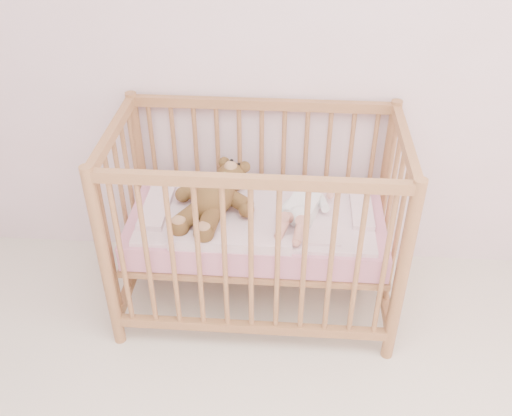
# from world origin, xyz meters

# --- Properties ---
(wall_back) EXTENTS (4.00, 0.02, 2.70)m
(wall_back) POSITION_xyz_m (0.00, 2.00, 1.35)
(wall_back) COLOR white
(wall_back) RESTS_ON floor
(crib) EXTENTS (1.36, 0.76, 1.00)m
(crib) POSITION_xyz_m (-0.24, 1.60, 0.50)
(crib) COLOR #B6824D
(crib) RESTS_ON floor
(mattress) EXTENTS (1.22, 0.62, 0.13)m
(mattress) POSITION_xyz_m (-0.24, 1.60, 0.49)
(mattress) COLOR pink
(mattress) RESTS_ON crib
(blanket) EXTENTS (1.10, 0.58, 0.06)m
(blanket) POSITION_xyz_m (-0.24, 1.60, 0.56)
(blanket) COLOR pink
(blanket) RESTS_ON mattress
(baby) EXTENTS (0.36, 0.54, 0.12)m
(baby) POSITION_xyz_m (-0.02, 1.58, 0.64)
(baby) COLOR white
(baby) RESTS_ON blanket
(teddy_bear) EXTENTS (0.58, 0.70, 0.17)m
(teddy_bear) POSITION_xyz_m (-0.44, 1.58, 0.65)
(teddy_bear) COLOR brown
(teddy_bear) RESTS_ON blanket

